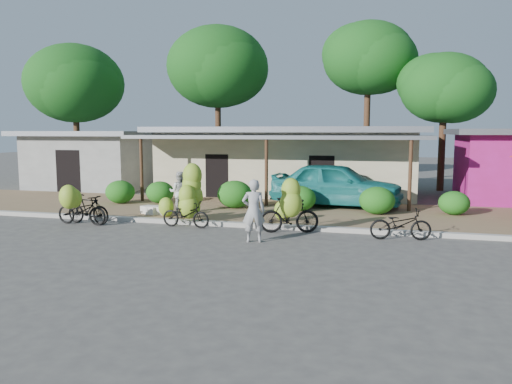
# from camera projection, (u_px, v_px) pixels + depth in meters

# --- Properties ---
(ground) EXTENTS (100.00, 100.00, 0.00)m
(ground) POSITION_uv_depth(u_px,v_px,m) (217.00, 239.00, 14.60)
(ground) COLOR #484543
(ground) RESTS_ON ground
(sidewalk) EXTENTS (60.00, 6.00, 0.12)m
(sidewalk) POSITION_uv_depth(u_px,v_px,m) (260.00, 211.00, 19.39)
(sidewalk) COLOR olive
(sidewalk) RESTS_ON ground
(curb) EXTENTS (60.00, 0.25, 0.15)m
(curb) POSITION_uv_depth(u_px,v_px,m) (237.00, 225.00, 16.51)
(curb) COLOR #A8A399
(curb) RESTS_ON ground
(shop_main) EXTENTS (13.00, 8.50, 3.35)m
(shop_main) POSITION_uv_depth(u_px,v_px,m) (289.00, 160.00, 24.88)
(shop_main) COLOR beige
(shop_main) RESTS_ON ground
(shop_grey) EXTENTS (7.00, 6.00, 3.15)m
(shop_grey) POSITION_uv_depth(u_px,v_px,m) (95.00, 159.00, 27.75)
(shop_grey) COLOR #9B9B96
(shop_grey) RESTS_ON ground
(tree_back_left) EXTENTS (5.88, 5.82, 8.31)m
(tree_back_left) POSITION_uv_depth(u_px,v_px,m) (73.00, 82.00, 29.93)
(tree_back_left) COLOR #512F20
(tree_back_left) RESTS_ON ground
(tree_far_center) EXTENTS (6.25, 6.21, 9.53)m
(tree_far_center) POSITION_uv_depth(u_px,v_px,m) (215.00, 66.00, 30.64)
(tree_far_center) COLOR #512F20
(tree_far_center) RESTS_ON ground
(tree_center_right) EXTENTS (5.35, 5.24, 9.42)m
(tree_center_right) POSITION_uv_depth(u_px,v_px,m) (365.00, 57.00, 28.80)
(tree_center_right) COLOR #512F20
(tree_center_right) RESTS_ON ground
(tree_near_right) EXTENTS (4.70, 4.54, 7.23)m
(tree_near_right) POSITION_uv_depth(u_px,v_px,m) (440.00, 86.00, 26.10)
(tree_near_right) COLOR #512F20
(tree_near_right) RESTS_ON ground
(hedge_0) EXTENTS (1.25, 1.12, 0.97)m
(hedge_0) POSITION_uv_depth(u_px,v_px,m) (120.00, 192.00, 21.02)
(hedge_0) COLOR #135212
(hedge_0) RESTS_ON sidewalk
(hedge_1) EXTENTS (1.19, 1.07, 0.93)m
(hedge_1) POSITION_uv_depth(u_px,v_px,m) (160.00, 192.00, 21.04)
(hedge_1) COLOR #135212
(hedge_1) RESTS_ON sidewalk
(hedge_2) EXTENTS (1.40, 1.26, 1.09)m
(hedge_2) POSITION_uv_depth(u_px,v_px,m) (235.00, 194.00, 19.75)
(hedge_2) COLOR #135212
(hedge_2) RESTS_ON sidewalk
(hedge_3) EXTENTS (1.23, 1.10, 0.96)m
(hedge_3) POSITION_uv_depth(u_px,v_px,m) (300.00, 198.00, 19.06)
(hedge_3) COLOR #135212
(hedge_3) RESTS_ON sidewalk
(hedge_4) EXTENTS (1.30, 1.17, 1.01)m
(hedge_4) POSITION_uv_depth(u_px,v_px,m) (377.00, 200.00, 18.27)
(hedge_4) COLOR #135212
(hedge_4) RESTS_ON sidewalk
(hedge_5) EXTENTS (1.11, 1.00, 0.87)m
(hedge_5) POSITION_uv_depth(u_px,v_px,m) (454.00, 203.00, 18.13)
(hedge_5) COLOR #135212
(hedge_5) RESTS_ON sidewalk
(bike_far_left) EXTENTS (1.88, 1.28, 1.43)m
(bike_far_left) POSITION_uv_depth(u_px,v_px,m) (79.00, 208.00, 16.76)
(bike_far_left) COLOR black
(bike_far_left) RESTS_ON ground
(bike_left) EXTENTS (1.73, 1.20, 1.29)m
(bike_left) POSITION_uv_depth(u_px,v_px,m) (86.00, 207.00, 16.92)
(bike_left) COLOR black
(bike_left) RESTS_ON ground
(bike_center) EXTENTS (1.67, 1.16, 2.09)m
(bike_center) POSITION_uv_depth(u_px,v_px,m) (189.00, 200.00, 16.62)
(bike_center) COLOR black
(bike_center) RESTS_ON ground
(bike_right) EXTENTS (1.91, 1.41, 1.78)m
(bike_right) POSITION_uv_depth(u_px,v_px,m) (290.00, 210.00, 15.27)
(bike_right) COLOR black
(bike_right) RESTS_ON ground
(bike_far_right) EXTENTS (1.82, 0.87, 0.92)m
(bike_far_right) POSITION_uv_depth(u_px,v_px,m) (401.00, 224.00, 14.49)
(bike_far_right) COLOR black
(bike_far_right) RESTS_ON ground
(loose_banana_a) EXTENTS (0.56, 0.47, 0.70)m
(loose_banana_a) POSITION_uv_depth(u_px,v_px,m) (166.00, 207.00, 17.75)
(loose_banana_a) COLOR #98BC2F
(loose_banana_a) RESTS_ON sidewalk
(loose_banana_b) EXTENTS (0.57, 0.48, 0.71)m
(loose_banana_b) POSITION_uv_depth(u_px,v_px,m) (190.00, 208.00, 17.48)
(loose_banana_b) COLOR #98BC2F
(loose_banana_b) RESTS_ON sidewalk
(loose_banana_c) EXTENTS (0.58, 0.49, 0.72)m
(loose_banana_c) POSITION_uv_depth(u_px,v_px,m) (283.00, 211.00, 16.86)
(loose_banana_c) COLOR #98BC2F
(loose_banana_c) RESTS_ON sidewalk
(sack_near) EXTENTS (0.85, 0.40, 0.30)m
(sack_near) POSITION_uv_depth(u_px,v_px,m) (158.00, 210.00, 18.30)
(sack_near) COLOR white
(sack_near) RESTS_ON sidewalk
(sack_far) EXTENTS (0.84, 0.65, 0.28)m
(sack_far) POSITION_uv_depth(u_px,v_px,m) (151.00, 210.00, 18.40)
(sack_far) COLOR white
(sack_far) RESTS_ON sidewalk
(vendor) EXTENTS (0.75, 0.59, 1.81)m
(vendor) POSITION_uv_depth(u_px,v_px,m) (254.00, 211.00, 14.16)
(vendor) COLOR #969696
(vendor) RESTS_ON ground
(bystander) EXTENTS (0.86, 0.74, 1.54)m
(bystander) POSITION_uv_depth(u_px,v_px,m) (179.00, 192.00, 18.60)
(bystander) COLOR silver
(bystander) RESTS_ON sidewalk
(teal_van) EXTENTS (5.40, 2.51, 1.79)m
(teal_van) POSITION_uv_depth(u_px,v_px,m) (336.00, 184.00, 20.09)
(teal_van) COLOR #1B7B7A
(teal_van) RESTS_ON sidewalk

